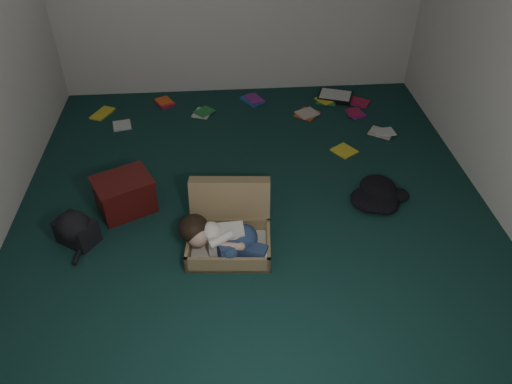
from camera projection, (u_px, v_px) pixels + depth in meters
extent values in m
plane|color=#12332F|center=(255.00, 213.00, 4.19)|extent=(4.50, 4.50, 0.00)
plane|color=silver|center=(307.00, 367.00, 1.63)|extent=(4.50, 0.00, 4.50)
cube|color=#90784F|center=(229.00, 245.00, 3.80)|extent=(0.67, 0.50, 0.14)
cube|color=beige|center=(229.00, 248.00, 3.82)|extent=(0.61, 0.44, 0.02)
cube|color=#90784F|center=(230.00, 205.00, 3.93)|extent=(0.64, 0.25, 0.46)
cube|color=white|center=(226.00, 239.00, 3.73)|extent=(0.28, 0.17, 0.20)
sphere|color=tan|center=(198.00, 236.00, 3.68)|extent=(0.17, 0.17, 0.17)
ellipsoid|color=black|center=(194.00, 228.00, 3.70)|extent=(0.23, 0.24, 0.20)
ellipsoid|color=navy|center=(244.00, 238.00, 3.74)|extent=(0.21, 0.24, 0.20)
cube|color=navy|center=(234.00, 248.00, 3.67)|extent=(0.26, 0.18, 0.13)
cube|color=navy|center=(252.00, 251.00, 3.68)|extent=(0.24, 0.18, 0.10)
sphere|color=white|center=(264.00, 250.00, 3.71)|extent=(0.10, 0.10, 0.10)
sphere|color=white|center=(264.00, 257.00, 3.66)|extent=(0.09, 0.09, 0.09)
cylinder|color=tan|center=(231.00, 246.00, 3.62)|extent=(0.17, 0.07, 0.06)
cube|color=#4E1110|center=(125.00, 196.00, 4.15)|extent=(0.54, 0.50, 0.29)
cube|color=#4E1110|center=(122.00, 181.00, 4.05)|extent=(0.57, 0.52, 0.02)
cube|color=black|center=(335.00, 97.00, 5.75)|extent=(0.45, 0.40, 0.05)
cube|color=white|center=(335.00, 95.00, 5.73)|extent=(0.40, 0.35, 0.01)
cube|color=yellow|center=(102.00, 113.00, 5.47)|extent=(0.22, 0.17, 0.02)
cube|color=#B0173F|center=(165.00, 103.00, 5.65)|extent=(0.28, 0.27, 0.02)
cube|color=silver|center=(202.00, 113.00, 5.48)|extent=(0.22, 0.26, 0.02)
cube|color=#2167B5|center=(252.00, 101.00, 5.70)|extent=(0.24, 0.27, 0.02)
cube|color=#ED581B|center=(307.00, 114.00, 5.47)|extent=(0.28, 0.26, 0.02)
cube|color=#238236|center=(327.00, 101.00, 5.70)|extent=(0.24, 0.19, 0.02)
cube|color=#85238E|center=(356.00, 114.00, 5.47)|extent=(0.28, 0.27, 0.02)
cube|color=beige|center=(381.00, 133.00, 5.16)|extent=(0.21, 0.25, 0.02)
cube|color=yellow|center=(344.00, 151.00, 4.91)|extent=(0.25, 0.27, 0.02)
cube|color=#B0173F|center=(358.00, 102.00, 5.67)|extent=(0.28, 0.25, 0.02)
cube|color=silver|center=(122.00, 125.00, 5.28)|extent=(0.25, 0.20, 0.02)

